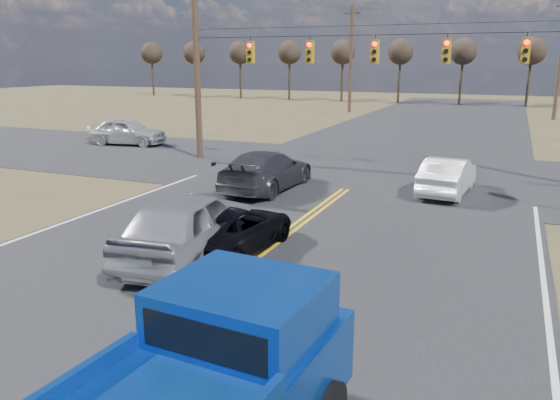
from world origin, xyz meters
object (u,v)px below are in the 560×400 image
at_px(silver_suv, 189,224).
at_px(black_suv, 232,229).
at_px(white_car_queue, 448,176).
at_px(cross_car_west, 127,132).
at_px(dgrey_car_queue, 266,170).

bearing_deg(silver_suv, black_suv, -137.65).
bearing_deg(white_car_queue, cross_car_west, -10.80).
bearing_deg(black_suv, dgrey_car_queue, -70.21).
bearing_deg(cross_car_west, dgrey_car_queue, -128.80).
relative_size(white_car_queue, dgrey_car_queue, 0.80).
bearing_deg(black_suv, silver_suv, 52.27).
bearing_deg(silver_suv, dgrey_car_queue, -87.33).
height_order(black_suv, dgrey_car_queue, dgrey_car_queue).
xyz_separation_m(black_suv, cross_car_west, (-14.62, 14.24, 0.19)).
height_order(dgrey_car_queue, cross_car_west, cross_car_west).
distance_m(silver_suv, black_suv, 1.20).
bearing_deg(dgrey_car_queue, silver_suv, 101.38).
distance_m(white_car_queue, dgrey_car_queue, 6.93).
height_order(black_suv, cross_car_west, cross_car_west).
relative_size(silver_suv, white_car_queue, 1.24).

